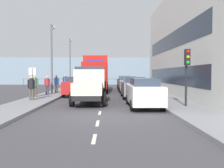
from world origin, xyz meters
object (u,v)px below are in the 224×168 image
object	(u,v)px
car_navy_oppositeside_1	(83,83)
pedestrian_strolling	(47,84)
car_maroon_oppositeside_2	(87,82)
pedestrian_near_railing	(56,82)
car_red_oppositeside_0	(76,86)
lamp_post_promenade	(52,53)
lamp_post_far	(70,58)
pedestrian_with_bag	(35,84)
car_silver_kerbside_2	(128,84)
pedestrian_couple_a	(65,81)
street_sign	(32,78)
car_grey_kerbside_1	(133,87)
car_black_kerbside_3	(124,82)
lorry_cargo_red	(96,73)
truck_vintage_cream	(90,86)
traffic_light_near	(187,65)
car_white_kerbside_near	(143,92)
pedestrian_by_lamp	(31,86)

from	to	relation	value
car_navy_oppositeside_1	pedestrian_strolling	bearing A→B (deg)	68.06
car_maroon_oppositeside_2	pedestrian_near_railing	bearing A→B (deg)	77.93
car_red_oppositeside_0	car_maroon_oppositeside_2	distance (m)	11.45
car_red_oppositeside_0	car_maroon_oppositeside_2	xyz separation A→B (m)	(0.00, -11.45, -0.00)
car_navy_oppositeside_1	pedestrian_strolling	size ratio (longest dim) A/B	2.42
lamp_post_promenade	lamp_post_far	distance (m)	9.35
pedestrian_with_bag	car_navy_oppositeside_1	bearing A→B (deg)	-109.44
car_silver_kerbside_2	pedestrian_couple_a	size ratio (longest dim) A/B	2.28
lamp_post_promenade	street_sign	world-z (taller)	lamp_post_promenade
car_red_oppositeside_0	street_sign	bearing A→B (deg)	63.03
car_grey_kerbside_1	car_navy_oppositeside_1	xyz separation A→B (m)	(4.98, -7.55, -0.00)
car_grey_kerbside_1	car_black_kerbside_3	distance (m)	10.60
car_grey_kerbside_1	car_silver_kerbside_2	xyz separation A→B (m)	(0.00, -5.59, -0.00)
lamp_post_far	street_sign	world-z (taller)	lamp_post_far
lorry_cargo_red	street_sign	distance (m)	10.29
pedestrian_with_bag	pedestrian_couple_a	distance (m)	6.11
car_red_oppositeside_0	lamp_post_promenade	world-z (taller)	lamp_post_promenade
car_navy_oppositeside_1	street_sign	bearing A→B (deg)	77.24
truck_vintage_cream	traffic_light_near	xyz separation A→B (m)	(-5.62, 2.24, 1.29)
car_white_kerbside_near	car_black_kerbside_3	xyz separation A→B (m)	(0.00, -16.02, -0.00)
pedestrian_strolling	traffic_light_near	size ratio (longest dim) A/B	0.51
pedestrian_near_railing	pedestrian_by_lamp	bearing A→B (deg)	87.17
truck_vintage_cream	pedestrian_strolling	distance (m)	6.70
lamp_post_promenade	lamp_post_far	size ratio (longest dim) A/B	0.98
pedestrian_couple_a	car_navy_oppositeside_1	bearing A→B (deg)	-126.43
car_red_oppositeside_0	lamp_post_far	bearing A→B (deg)	-78.26
lorry_cargo_red	pedestrian_near_railing	xyz separation A→B (m)	(3.68, 3.21, -0.93)
truck_vintage_cream	car_white_kerbside_near	bearing A→B (deg)	152.89
car_black_kerbside_3	pedestrian_couple_a	world-z (taller)	pedestrian_couple_a
pedestrian_strolling	pedestrian_near_railing	world-z (taller)	pedestrian_near_railing
pedestrian_by_lamp	lamp_post_promenade	size ratio (longest dim) A/B	0.27
car_red_oppositeside_0	lamp_post_far	size ratio (longest dim) A/B	0.67
traffic_light_near	lamp_post_promenade	xyz separation A→B (m)	(9.56, -8.49, 1.45)
pedestrian_near_railing	lamp_post_far	distance (m)	8.79
pedestrian_by_lamp	traffic_light_near	size ratio (longest dim) A/B	0.53
pedestrian_couple_a	car_red_oppositeside_0	bearing A→B (deg)	113.63
car_maroon_oppositeside_2	pedestrian_with_bag	xyz separation A→B (m)	(2.86, 13.82, 0.26)
car_maroon_oppositeside_2	pedestrian_strolling	bearing A→B (deg)	78.32
car_navy_oppositeside_1	car_maroon_oppositeside_2	bearing A→B (deg)	-90.00
pedestrian_by_lamp	car_maroon_oppositeside_2	bearing A→B (deg)	-98.47
pedestrian_with_bag	traffic_light_near	size ratio (longest dim) A/B	0.53
car_white_kerbside_near	car_maroon_oppositeside_2	size ratio (longest dim) A/B	1.06
car_silver_kerbside_2	car_maroon_oppositeside_2	bearing A→B (deg)	-57.05
truck_vintage_cream	lamp_post_far	size ratio (longest dim) A/B	0.87
car_silver_kerbside_2	car_red_oppositeside_0	xyz separation A→B (m)	(4.98, 3.76, 0.00)
car_maroon_oppositeside_2	traffic_light_near	bearing A→B (deg)	110.84
car_black_kerbside_3	car_red_oppositeside_0	size ratio (longest dim) A/B	1.04
car_white_kerbside_near	street_sign	size ratio (longest dim) A/B	2.00
lorry_cargo_red	car_red_oppositeside_0	world-z (taller)	lorry_cargo_red
pedestrian_near_railing	pedestrian_with_bag	bearing A→B (deg)	79.25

